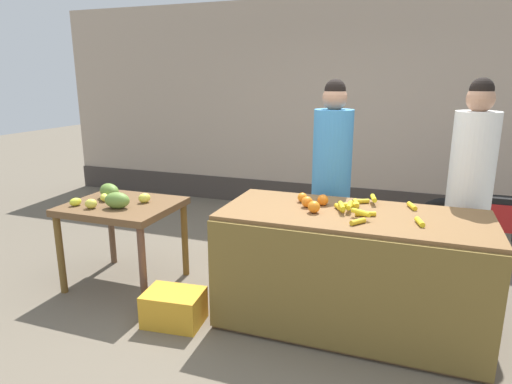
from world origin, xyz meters
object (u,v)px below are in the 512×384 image
(parked_motorcycle, at_px, (496,226))
(produce_sack, at_px, (236,234))
(vendor_woman_white_shirt, at_px, (469,195))
(vendor_woman_blue_shirt, at_px, (331,185))
(produce_crate, at_px, (174,307))

(parked_motorcycle, bearing_deg, produce_sack, -162.91)
(vendor_woman_white_shirt, relative_size, parked_motorcycle, 1.16)
(vendor_woman_white_shirt, relative_size, produce_sack, 3.39)
(vendor_woman_blue_shirt, bearing_deg, parked_motorcycle, 33.31)
(vendor_woman_white_shirt, xyz_separation_m, produce_sack, (-2.12, 0.20, -0.66))
(parked_motorcycle, xyz_separation_m, produce_crate, (-2.47, -2.12, -0.27))
(parked_motorcycle, bearing_deg, produce_crate, -139.40)
(vendor_woman_white_shirt, xyz_separation_m, parked_motorcycle, (0.39, 0.98, -0.53))
(produce_crate, bearing_deg, vendor_woman_blue_shirt, 49.40)
(vendor_woman_blue_shirt, distance_m, produce_crate, 1.69)
(produce_crate, bearing_deg, produce_sack, 91.74)
(vendor_woman_blue_shirt, xyz_separation_m, produce_sack, (-1.01, 0.21, -0.66))
(vendor_woman_blue_shirt, distance_m, produce_sack, 1.22)
(vendor_woman_blue_shirt, height_order, produce_crate, vendor_woman_blue_shirt)
(vendor_woman_white_shirt, relative_size, produce_crate, 4.20)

